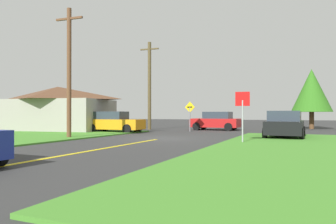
# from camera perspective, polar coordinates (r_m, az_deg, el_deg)

# --- Properties ---
(ground_plane) EXTENTS (120.00, 120.00, 0.00)m
(ground_plane) POSITION_cam_1_polar(r_m,az_deg,el_deg) (18.89, -0.82, -4.72)
(ground_plane) COLOR #323232
(lane_stripe_center) EXTENTS (0.20, 14.00, 0.01)m
(lane_stripe_center) POSITION_cam_1_polar(r_m,az_deg,el_deg) (12.08, -16.68, -7.18)
(lane_stripe_center) COLOR yellow
(lane_stripe_center) RESTS_ON ground
(stop_sign) EXTENTS (0.69, 0.12, 2.52)m
(stop_sign) POSITION_cam_1_polar(r_m,az_deg,el_deg) (15.97, 13.15, 0.78)
(stop_sign) COLOR #9EA0A8
(stop_sign) RESTS_ON ground
(parked_car_near_building) EXTENTS (4.51, 2.06, 1.62)m
(parked_car_near_building) POSITION_cam_1_polar(r_m,az_deg,el_deg) (25.10, -9.63, -1.78)
(parked_car_near_building) COLOR orange
(parked_car_near_building) RESTS_ON ground
(car_on_crossroad) EXTENTS (2.24, 4.41, 1.62)m
(car_on_crossroad) POSITION_cam_1_polar(r_m,az_deg,el_deg) (20.35, 20.13, -2.10)
(car_on_crossroad) COLOR black
(car_on_crossroad) RESTS_ON ground
(car_approaching_junction) EXTENTS (4.25, 2.23, 1.62)m
(car_approaching_junction) POSITION_cam_1_polar(r_m,az_deg,el_deg) (28.61, 8.54, -1.59)
(car_approaching_junction) COLOR red
(car_approaching_junction) RESTS_ON ground
(utility_pole_near) EXTENTS (1.80, 0.26, 7.68)m
(utility_pole_near) POSITION_cam_1_polar(r_m,az_deg,el_deg) (19.87, -17.23, 7.05)
(utility_pole_near) COLOR brown
(utility_pole_near) RESTS_ON ground
(utility_pole_mid) EXTENTS (1.80, 0.31, 8.04)m
(utility_pole_mid) POSITION_cam_1_polar(r_m,az_deg,el_deg) (29.52, -3.33, 4.90)
(utility_pole_mid) COLOR brown
(utility_pole_mid) RESTS_ON ground
(direction_sign) EXTENTS (0.90, 0.16, 2.44)m
(direction_sign) POSITION_cam_1_polar(r_m,az_deg,el_deg) (26.26, 3.92, -0.16)
(direction_sign) COLOR slate
(direction_sign) RESTS_ON ground
(oak_tree_left) EXTENTS (3.72, 3.72, 5.73)m
(oak_tree_left) POSITION_cam_1_polar(r_m,az_deg,el_deg) (33.50, 24.23, 3.51)
(oak_tree_left) COLOR brown
(oak_tree_left) RESTS_ON ground
(barn) EXTENTS (9.10, 6.52, 3.75)m
(barn) POSITION_cam_1_polar(r_m,az_deg,el_deg) (28.75, -19.06, 0.55)
(barn) COLOR gray
(barn) RESTS_ON ground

